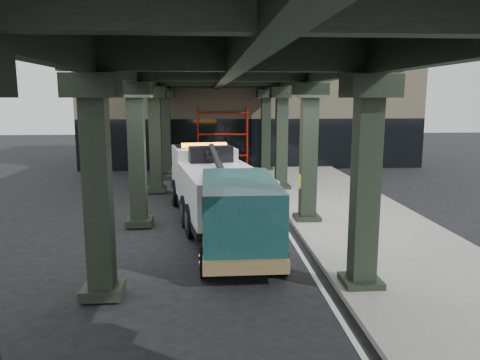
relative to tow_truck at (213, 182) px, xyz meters
name	(u,v)px	position (x,y,z in m)	size (l,w,h in m)	color
ground	(239,241)	(0.79, -3.02, -1.38)	(90.00, 90.00, 0.00)	black
sidewalk	(358,220)	(5.29, -1.02, -1.30)	(5.00, 40.00, 0.15)	gray
lane_stripe	(282,223)	(2.49, -1.02, -1.37)	(0.12, 38.00, 0.01)	silver
viaduct	(223,69)	(0.39, -1.02, 4.09)	(7.40, 32.00, 6.40)	black
building	(247,105)	(2.79, 16.98, 2.62)	(22.00, 10.00, 8.00)	#C6B793
scaffolding	(223,137)	(0.79, 11.62, 0.73)	(3.08, 0.88, 4.00)	red
tow_truck	(213,182)	(0.00, 0.00, 0.00)	(3.67, 8.84, 2.82)	black
towed_van	(238,213)	(0.68, -4.20, -0.16)	(2.26, 5.57, 2.25)	#10393B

